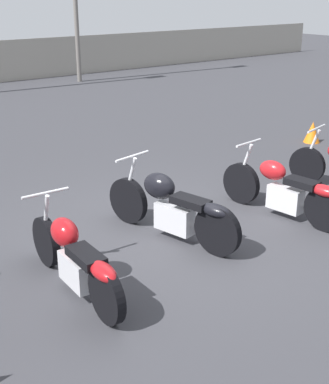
{
  "coord_description": "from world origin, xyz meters",
  "views": [
    {
      "loc": [
        -4.03,
        -5.3,
        3.15
      ],
      "look_at": [
        0.0,
        -0.1,
        0.65
      ],
      "focal_mm": 50.0,
      "sensor_mm": 36.0,
      "label": 1
    }
  ],
  "objects_px": {
    "motorcycle_slot_1": "(75,259)",
    "traffic_cone_near": "(312,132)",
    "motorcycle_slot_3": "(285,190)",
    "motorcycle_slot_2": "(172,207)"
  },
  "relations": [
    {
      "from": "motorcycle_slot_1",
      "to": "motorcycle_slot_3",
      "type": "bearing_deg",
      "value": 2.58
    },
    {
      "from": "motorcycle_slot_2",
      "to": "traffic_cone_near",
      "type": "xyz_separation_m",
      "value": [
        5.43,
        1.89,
        -0.22
      ]
    },
    {
      "from": "motorcycle_slot_1",
      "to": "motorcycle_slot_3",
      "type": "relative_size",
      "value": 0.99
    },
    {
      "from": "motorcycle_slot_1",
      "to": "traffic_cone_near",
      "type": "bearing_deg",
      "value": 20.82
    },
    {
      "from": "motorcycle_slot_1",
      "to": "motorcycle_slot_3",
      "type": "height_order",
      "value": "motorcycle_slot_3"
    },
    {
      "from": "motorcycle_slot_1",
      "to": "traffic_cone_near",
      "type": "xyz_separation_m",
      "value": [
        7.12,
        2.32,
        -0.18
      ]
    },
    {
      "from": "motorcycle_slot_3",
      "to": "traffic_cone_near",
      "type": "xyz_separation_m",
      "value": [
        3.69,
        2.33,
        -0.19
      ]
    },
    {
      "from": "motorcycle_slot_3",
      "to": "traffic_cone_near",
      "type": "bearing_deg",
      "value": 25.75
    },
    {
      "from": "motorcycle_slot_1",
      "to": "motorcycle_slot_3",
      "type": "xyz_separation_m",
      "value": [
        3.43,
        -0.01,
        0.0
      ]
    },
    {
      "from": "motorcycle_slot_1",
      "to": "traffic_cone_near",
      "type": "relative_size",
      "value": 4.61
    }
  ]
}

